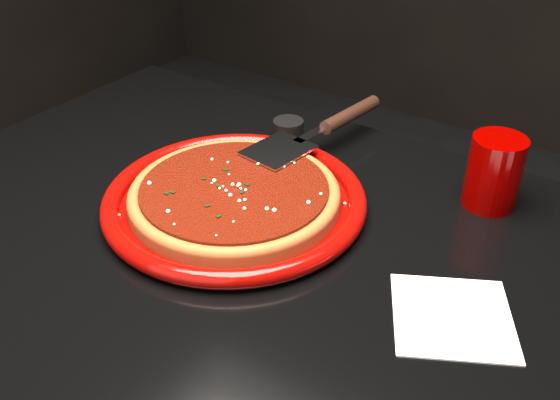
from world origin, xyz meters
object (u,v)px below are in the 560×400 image
at_px(ramekin, 288,131).
at_px(pizza_server, 318,129).
at_px(plate, 235,200).
at_px(cup, 494,172).

bearing_deg(ramekin, pizza_server, -9.17).
bearing_deg(plate, ramekin, 103.26).
distance_m(plate, cup, 0.38).
bearing_deg(pizza_server, cup, 10.56).
xyz_separation_m(pizza_server, ramekin, (-0.07, 0.01, -0.03)).
bearing_deg(pizza_server, ramekin, 178.21).
height_order(cup, ramekin, cup).
distance_m(plate, pizza_server, 0.21).
relative_size(plate, pizza_server, 1.11).
height_order(pizza_server, ramekin, pizza_server).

